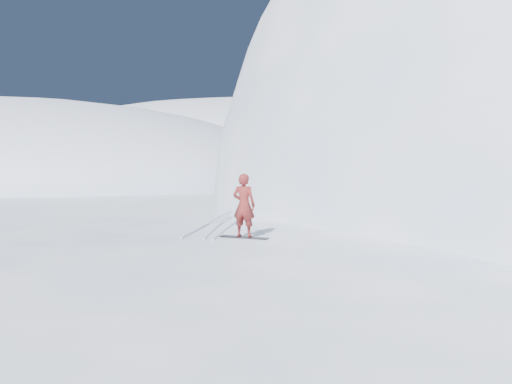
% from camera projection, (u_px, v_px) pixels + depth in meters
% --- Properties ---
extents(ground, '(400.00, 400.00, 0.00)m').
position_uv_depth(ground, '(166.00, 372.00, 10.43)').
color(ground, white).
rests_on(ground, ground).
extents(near_ridge, '(36.00, 28.00, 4.80)m').
position_uv_depth(near_ridge, '(256.00, 329.00, 12.97)').
color(near_ridge, white).
rests_on(near_ridge, ground).
extents(far_ridge_c, '(140.00, 90.00, 36.00)m').
position_uv_depth(far_ridge_c, '(232.00, 171.00, 127.04)').
color(far_ridge_c, white).
rests_on(far_ridge_c, ground).
extents(wind_bumps, '(16.00, 14.40, 1.00)m').
position_uv_depth(wind_bumps, '(187.00, 334.00, 12.61)').
color(wind_bumps, white).
rests_on(wind_bumps, ground).
extents(snowboard, '(1.30, 0.31, 0.02)m').
position_uv_depth(snowboard, '(244.00, 237.00, 12.77)').
color(snowboard, black).
rests_on(snowboard, near_ridge).
extents(snowboarder, '(0.61, 0.42, 1.63)m').
position_uv_depth(snowboarder, '(244.00, 205.00, 12.70)').
color(snowboarder, maroon).
rests_on(snowboarder, snowboard).
extents(board_tracks, '(1.85, 5.94, 0.04)m').
position_uv_depth(board_tracks, '(221.00, 222.00, 15.53)').
color(board_tracks, silver).
rests_on(board_tracks, ground).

